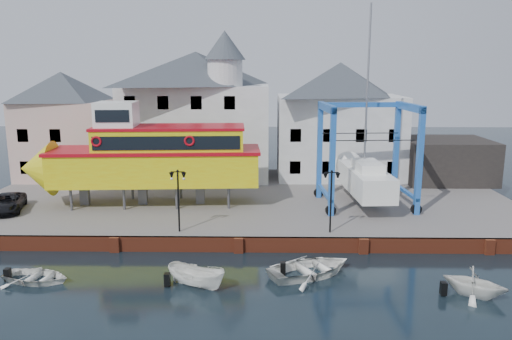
{
  "coord_description": "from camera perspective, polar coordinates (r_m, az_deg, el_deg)",
  "views": [
    {
      "loc": [
        1.64,
        -30.39,
        11.68
      ],
      "look_at": [
        1.0,
        7.0,
        4.0
      ],
      "focal_mm": 35.0,
      "sensor_mm": 36.0,
      "label": 1
    }
  ],
  "objects": [
    {
      "name": "motorboat_d",
      "position": [
        31.0,
        -23.77,
        -11.56
      ],
      "size": [
        4.24,
        3.38,
        0.79
      ],
      "primitive_type": "imported",
      "rotation": [
        0.0,
        0.0,
        1.38
      ],
      "color": "white",
      "rests_on": "ground"
    },
    {
      "name": "hardstanding",
      "position": [
        42.9,
        -1.25,
        -3.5
      ],
      "size": [
        44.0,
        22.0,
        1.0
      ],
      "primitive_type": "cube",
      "color": "#625F5D",
      "rests_on": "ground"
    },
    {
      "name": "motorboat_c",
      "position": [
        29.17,
        23.62,
        -13.03
      ],
      "size": [
        4.17,
        4.05,
        1.68
      ],
      "primitive_type": "imported",
      "rotation": [
        0.0,
        0.0,
        0.99
      ],
      "color": "white",
      "rests_on": "ground"
    },
    {
      "name": "lamp_post_left",
      "position": [
        32.95,
        -8.91,
        -1.7
      ],
      "size": [
        1.12,
        0.32,
        4.2
      ],
      "color": "black",
      "rests_on": "hardstanding"
    },
    {
      "name": "building_pink",
      "position": [
        52.51,
        -21.07,
        4.79
      ],
      "size": [
        8.0,
        7.0,
        10.3
      ],
      "color": "#D3A19B",
      "rests_on": "hardstanding"
    },
    {
      "name": "lamp_post_right",
      "position": [
        32.76,
        8.61,
        -1.77
      ],
      "size": [
        1.12,
        0.32,
        4.2
      ],
      "color": "black",
      "rests_on": "hardstanding"
    },
    {
      "name": "shed_dark",
      "position": [
        51.21,
        20.79,
        1.09
      ],
      "size": [
        8.0,
        7.0,
        4.0
      ],
      "primitive_type": "cube",
      "color": "black",
      "rests_on": "hardstanding"
    },
    {
      "name": "building_white_right",
      "position": [
        50.19,
        9.46,
        5.64
      ],
      "size": [
        12.0,
        8.0,
        11.2
      ],
      "color": "silver",
      "rests_on": "hardstanding"
    },
    {
      "name": "ground",
      "position": [
        32.59,
        -2.0,
        -9.4
      ],
      "size": [
        140.0,
        140.0,
        0.0
      ],
      "primitive_type": "plane",
      "color": "#18242C",
      "rests_on": "ground"
    },
    {
      "name": "travel_lift",
      "position": [
        40.75,
        12.08,
        -0.15
      ],
      "size": [
        7.54,
        10.35,
        15.41
      ],
      "rotation": [
        0.0,
        0.0,
        0.06
      ],
      "color": "#1A5DA0",
      "rests_on": "hardstanding"
    },
    {
      "name": "quay_wall",
      "position": [
        32.52,
        -1.99,
        -8.51
      ],
      "size": [
        44.0,
        0.47,
        1.0
      ],
      "color": "maroon",
      "rests_on": "ground"
    },
    {
      "name": "van",
      "position": [
        42.26,
        -26.57,
        -3.37
      ],
      "size": [
        3.39,
        5.12,
        1.31
      ],
      "primitive_type": "imported",
      "rotation": [
        0.0,
        0.0,
        0.28
      ],
      "color": "black",
      "rests_on": "hardstanding"
    },
    {
      "name": "building_white_main",
      "position": [
        49.4,
        -6.64,
        6.49
      ],
      "size": [
        14.0,
        8.3,
        14.0
      ],
      "color": "silver",
      "rests_on": "hardstanding"
    },
    {
      "name": "motorboat_b",
      "position": [
        29.47,
        6.27,
        -11.81
      ],
      "size": [
        6.22,
        5.58,
        1.06
      ],
      "primitive_type": "imported",
      "rotation": [
        0.0,
        0.0,
        2.04
      ],
      "color": "white",
      "rests_on": "ground"
    },
    {
      "name": "motorboat_a",
      "position": [
        28.05,
        -6.79,
        -13.09
      ],
      "size": [
        3.82,
        2.81,
        1.39
      ],
      "primitive_type": "imported",
      "rotation": [
        0.0,
        0.0,
        1.11
      ],
      "color": "white",
      "rests_on": "ground"
    },
    {
      "name": "tour_boat",
      "position": [
        40.15,
        -12.94,
        1.49
      ],
      "size": [
        18.88,
        5.56,
        8.12
      ],
      "rotation": [
        0.0,
        0.0,
        0.06
      ],
      "color": "#59595E",
      "rests_on": "hardstanding"
    }
  ]
}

